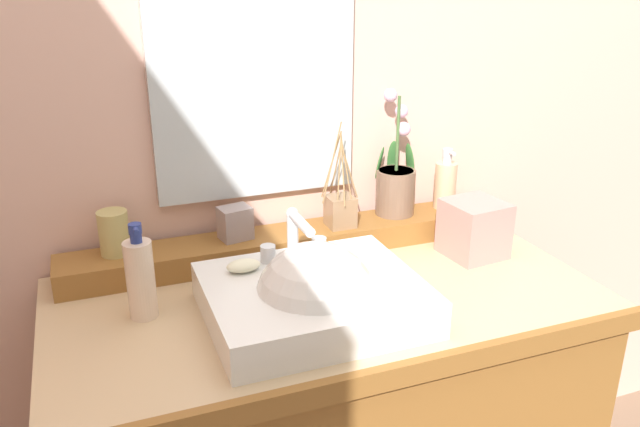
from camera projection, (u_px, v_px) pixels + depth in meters
wall_back at (266, 40)px, 1.55m from camera, size 3.02×0.20×2.62m
back_ledge at (293, 242)px, 1.56m from camera, size 1.09×0.12×0.06m
sink_basin at (315, 300)px, 1.26m from camera, size 0.42×0.35×0.27m
soap_bar at (243, 266)px, 1.30m from camera, size 0.07×0.04×0.02m
potted_plant at (396, 182)px, 1.63m from camera, size 0.12×0.12×0.32m
soap_dispenser at (445, 184)px, 1.67m from camera, size 0.06×0.06×0.16m
tumbler_cup at (114, 233)px, 1.40m from camera, size 0.07×0.07×0.10m
reed_diffuser at (340, 209)px, 1.56m from camera, size 0.10×0.09×0.26m
trinket_box at (235, 223)px, 1.49m from camera, size 0.08×0.07×0.08m
lotion_bottle at (140, 278)px, 1.26m from camera, size 0.06×0.06×0.20m
tissue_box at (474, 229)px, 1.54m from camera, size 0.14×0.14×0.14m
mirror at (255, 80)px, 1.46m from camera, size 0.48×0.02×0.54m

